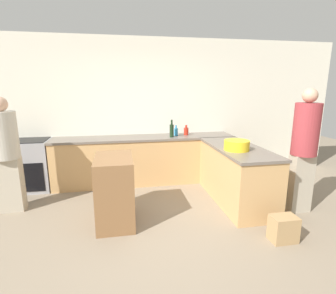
% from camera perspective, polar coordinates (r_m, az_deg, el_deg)
% --- Properties ---
extents(ground_plane, '(14.00, 14.00, 0.00)m').
position_cam_1_polar(ground_plane, '(3.31, -1.12, -19.80)').
color(ground_plane, gray).
extents(wall_back, '(8.00, 0.06, 2.70)m').
position_cam_1_polar(wall_back, '(5.15, -5.56, 7.97)').
color(wall_back, silver).
rests_on(wall_back, ground_plane).
extents(counter_back, '(3.35, 0.62, 0.89)m').
position_cam_1_polar(counter_back, '(5.00, -5.00, -2.74)').
color(counter_back, tan).
rests_on(counter_back, ground_plane).
extents(counter_peninsula, '(0.69, 1.68, 0.89)m').
position_cam_1_polar(counter_peninsula, '(4.30, 14.57, -5.73)').
color(counter_peninsula, tan).
rests_on(counter_peninsula, ground_plane).
extents(range_oven, '(0.73, 0.59, 0.90)m').
position_cam_1_polar(range_oven, '(5.22, -27.95, -3.51)').
color(range_oven, '#99999E').
rests_on(range_oven, ground_plane).
extents(island_table, '(0.48, 0.78, 0.90)m').
position_cam_1_polar(island_table, '(3.59, -11.47, -9.20)').
color(island_table, brown).
rests_on(island_table, ground_plane).
extents(mixing_bowl, '(0.37, 0.37, 0.15)m').
position_cam_1_polar(mixing_bowl, '(3.95, 14.73, 0.38)').
color(mixing_bowl, yellow).
rests_on(mixing_bowl, counter_peninsula).
extents(dish_soap_bottle, '(0.08, 0.08, 0.20)m').
position_cam_1_polar(dish_soap_bottle, '(4.99, 1.74, 3.39)').
color(dish_soap_bottle, '#338CBF').
rests_on(dish_soap_bottle, counter_back).
extents(wine_bottle_dark, '(0.08, 0.08, 0.32)m').
position_cam_1_polar(wine_bottle_dark, '(4.83, 0.80, 3.66)').
color(wine_bottle_dark, black).
rests_on(wine_bottle_dark, counter_back).
extents(hot_sauce_bottle, '(0.09, 0.09, 0.19)m').
position_cam_1_polar(hot_sauce_bottle, '(5.06, 3.97, 3.48)').
color(hot_sauce_bottle, red).
rests_on(hot_sauce_bottle, counter_back).
extents(person_by_range, '(0.35, 0.35, 1.66)m').
position_cam_1_polar(person_by_range, '(4.35, -31.72, -0.84)').
color(person_by_range, '#ADA38E').
rests_on(person_by_range, ground_plane).
extents(person_at_peninsula, '(0.35, 0.35, 1.78)m').
position_cam_1_polar(person_at_peninsula, '(4.15, 27.49, 0.02)').
color(person_at_peninsula, '#ADA38E').
rests_on(person_at_peninsula, ground_plane).
extents(paper_bag, '(0.30, 0.21, 0.31)m').
position_cam_1_polar(paper_bag, '(3.52, 23.82, -15.94)').
color(paper_bag, '#A88456').
rests_on(paper_bag, ground_plane).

